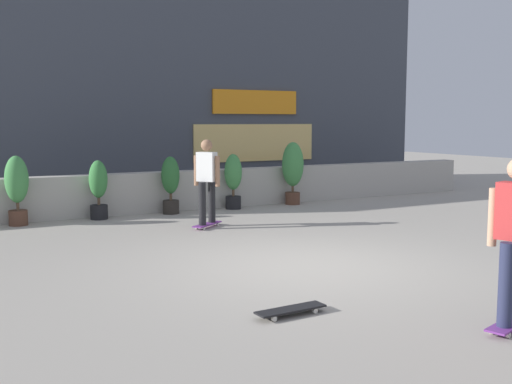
{
  "coord_description": "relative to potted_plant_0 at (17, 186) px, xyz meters",
  "views": [
    {
      "loc": [
        -4.75,
        -7.13,
        2.04
      ],
      "look_at": [
        0.0,
        1.5,
        0.9
      ],
      "focal_mm": 43.02,
      "sensor_mm": 36.0,
      "label": 1
    }
  ],
  "objects": [
    {
      "name": "planter_wall",
      "position": [
        3.11,
        0.45,
        -0.33
      ],
      "size": [
        18.0,
        0.4,
        0.9
      ],
      "primitive_type": "cube",
      "color": "#B2ADA3",
      "rests_on": "ground"
    },
    {
      "name": "ground_plane",
      "position": [
        3.11,
        -5.55,
        -0.78
      ],
      "size": [
        48.0,
        48.0,
        0.0
      ],
      "primitive_type": "plane",
      "color": "#A8A093"
    },
    {
      "name": "potted_plant_1",
      "position": [
        1.59,
        -0.0,
        -0.11
      ],
      "size": [
        0.38,
        0.38,
        1.23
      ],
      "color": "black",
      "rests_on": "ground"
    },
    {
      "name": "skateboard_near_camera",
      "position": [
        1.71,
        -7.35,
        -0.72
      ],
      "size": [
        0.81,
        0.23,
        0.08
      ],
      "color": "black",
      "rests_on": "ground"
    },
    {
      "name": "potted_plant_0",
      "position": [
        0.0,
        0.0,
        0.0
      ],
      "size": [
        0.45,
        0.45,
        1.37
      ],
      "color": "brown",
      "rests_on": "ground"
    },
    {
      "name": "potted_plant_4",
      "position": [
        6.37,
        0.0,
        0.11
      ],
      "size": [
        0.53,
        0.53,
        1.53
      ],
      "color": "brown",
      "rests_on": "ground"
    },
    {
      "name": "skater_by_wall_right",
      "position": [
        3.16,
        -2.01,
        0.16
      ],
      "size": [
        0.77,
        0.63,
        1.7
      ],
      "color": "#72338C",
      "rests_on": "ground"
    },
    {
      "name": "potted_plant_2",
      "position": [
        3.19,
        0.0,
        -0.08
      ],
      "size": [
        0.4,
        0.4,
        1.27
      ],
      "color": "#2D2823",
      "rests_on": "ground"
    },
    {
      "name": "potted_plant_3",
      "position": [
        4.73,
        0.0,
        -0.07
      ],
      "size": [
        0.41,
        0.41,
        1.28
      ],
      "color": "black",
      "rests_on": "ground"
    },
    {
      "name": "building_backdrop",
      "position": [
        3.12,
        4.45,
        2.47
      ],
      "size": [
        20.0,
        2.08,
        6.5
      ],
      "color": "#424751",
      "rests_on": "ground"
    }
  ]
}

